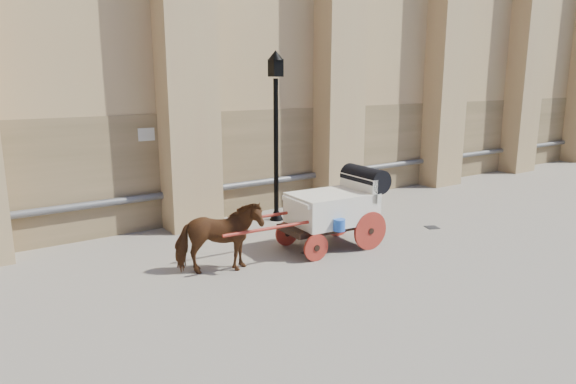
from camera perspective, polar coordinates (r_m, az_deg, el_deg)
ground at (r=11.48m, az=1.66°, el=-7.25°), size 90.00×90.00×0.00m
horse at (r=10.47m, az=-7.69°, el=-5.09°), size 1.91×1.33×1.47m
carriage at (r=12.01m, az=5.47°, el=-1.49°), size 4.25×1.54×1.83m
street_lamp at (r=13.96m, az=-1.35°, el=6.68°), size 0.43×0.43×4.60m
drain_grate_near at (r=11.75m, az=2.48°, el=-6.74°), size 0.40×0.40×0.01m
drain_grate_far at (r=14.19m, az=15.70°, el=-3.81°), size 0.42×0.42×0.01m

